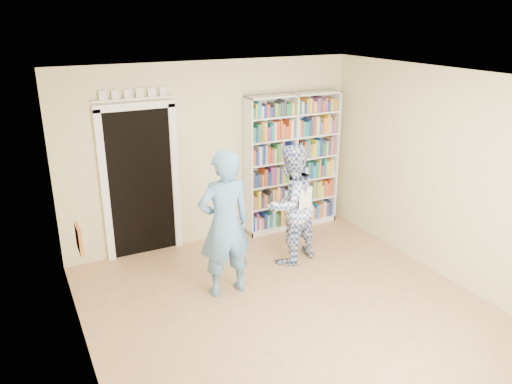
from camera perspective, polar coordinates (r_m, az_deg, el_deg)
floor at (r=5.94m, az=4.82°, el=-14.21°), size 5.00×5.00×0.00m
ceiling at (r=4.97m, az=5.73°, el=12.57°), size 5.00×5.00×0.00m
wall_back at (r=7.43m, az=-5.00°, el=4.37°), size 4.50×0.00×4.50m
wall_left at (r=4.62m, az=-19.39°, el=-6.63°), size 0.00×5.00×5.00m
wall_right at (r=6.72m, az=21.76°, el=1.33°), size 0.00×5.00×5.00m
bookshelf at (r=7.92m, az=4.14°, el=3.45°), size 1.58×0.30×2.17m
doorway at (r=7.14m, az=-13.10°, el=1.85°), size 1.10×0.08×2.43m
wall_art at (r=4.78m, az=-19.58°, el=-5.08°), size 0.03×0.25×0.25m
man_blue at (r=6.01m, az=-3.60°, el=-3.71°), size 0.68×0.44×1.85m
man_plaid at (r=6.84m, az=3.93°, el=-1.45°), size 0.96×0.83×1.68m
paper_sheet at (r=6.63m, az=5.68°, el=-0.75°), size 0.21×0.03×0.30m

